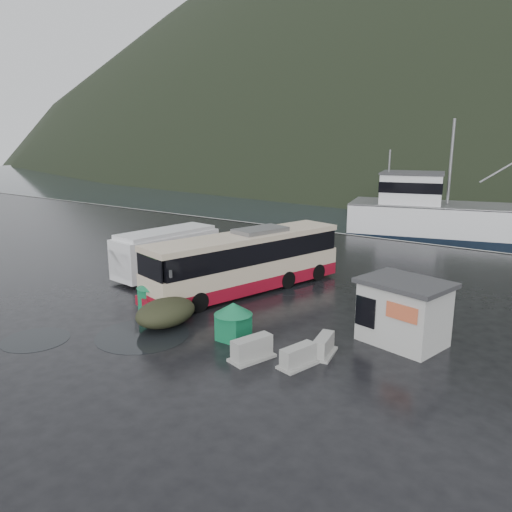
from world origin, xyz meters
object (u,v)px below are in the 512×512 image
Objects in this scene: waste_bin_right at (234,339)px; dome_tent at (166,325)px; jersey_barrier_a at (298,366)px; ticket_kiosk at (401,343)px; coach_bus at (247,290)px; waste_bin_left at (154,309)px; jersey_barrier_b at (252,359)px; white_van at (168,275)px; jersey_barrier_c at (323,355)px; fishing_trawler at (483,229)px.

dome_tent is (-3.26, -0.42, 0.00)m from waste_bin_right.
ticket_kiosk is at bearing 61.28° from jersey_barrier_a.
coach_bus reaches higher than dome_tent.
waste_bin_left is 6.97m from jersey_barrier_b.
white_van is at bearing 149.54° from waste_bin_right.
white_van is (-5.46, -0.24, 0.00)m from coach_bus.
waste_bin_right is 1.05× the size of jersey_barrier_c.
waste_bin_right is at bearing -24.35° from white_van.
jersey_barrier_a is at bearing -102.30° from jersey_barrier_c.
jersey_barrier_a is at bearing -106.04° from ticket_kiosk.
waste_bin_right is 0.06× the size of fishing_trawler.
jersey_barrier_b is at bearing -32.16° from waste_bin_right.
ticket_kiosk reaches higher than jersey_barrier_b.
white_van reaches higher than waste_bin_right.
jersey_barrier_c is at bearing -20.01° from coach_bus.
fishing_trawler is at bearing 75.83° from waste_bin_left.
jersey_barrier_b is at bearing -136.61° from jersey_barrier_c.
ticket_kiosk reaches higher than dome_tent.
waste_bin_left is 2.17m from dome_tent.
jersey_barrier_a is 1.68m from jersey_barrier_b.
ticket_kiosk is (10.59, 2.83, 0.00)m from waste_bin_left.
white_van is 14.38m from ticket_kiosk.
waste_bin_left is 8.66m from jersey_barrier_c.
fishing_trawler is (-0.56, 32.16, 0.00)m from jersey_barrier_a.
white_van is 12.16m from jersey_barrier_b.
white_van reaches higher than dome_tent.
white_van is at bearing 160.31° from jersey_barrier_c.
waste_bin_left is 8.46m from jersey_barrier_a.
coach_bus reaches higher than waste_bin_right.
jersey_barrier_c is (1.90, 1.79, 0.00)m from jersey_barrier_b.
waste_bin_left reaches higher than dome_tent.
ticket_kiosk is 1.94× the size of jersey_barrier_b.
waste_bin_right is at bearing -109.74° from fishing_trawler.
waste_bin_right is at bearing 7.29° from dome_tent.
waste_bin_left is at bearing -96.28° from coach_bus.
jersey_barrier_c is at bearing 9.96° from dome_tent.
ticket_kiosk is 2.20× the size of jersey_barrier_c.
jersey_barrier_c is 30.86m from fishing_trawler.
coach_bus is 7.70× the size of jersey_barrier_a.
coach_bus is 8.16m from jersey_barrier_b.
white_van is 13.36m from jersey_barrier_a.
waste_bin_right is at bearing -7.47° from waste_bin_left.
white_van is 28.82m from fishing_trawler.
coach_bus reaches higher than jersey_barrier_b.
waste_bin_left is 0.92× the size of jersey_barrier_b.
jersey_barrier_b is at bearing -106.75° from fishing_trawler.
ticket_kiosk is 2.17× the size of jersey_barrier_a.
jersey_barrier_a is 1.01× the size of jersey_barrier_c.
waste_bin_left is at bearing -152.37° from ticket_kiosk.
fishing_trawler is (2.67, 31.62, 0.00)m from waste_bin_right.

